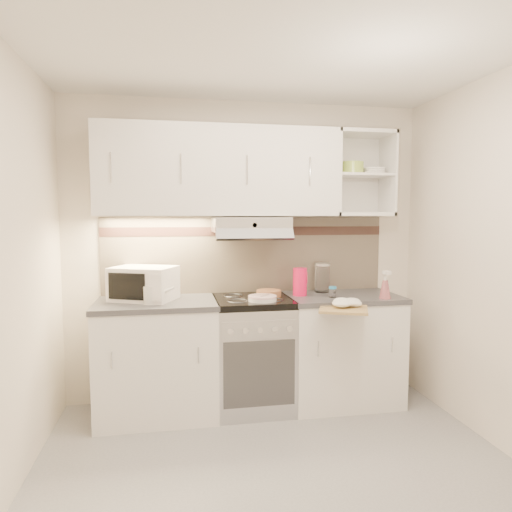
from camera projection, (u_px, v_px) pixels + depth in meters
The scene contains 17 objects.
ground at pixel (286, 485), 2.63m from camera, with size 3.00×3.00×0.00m, color #959598.
room_shell at pixel (273, 204), 2.84m from camera, with size 3.04×2.84×2.52m.
base_cabinet_left at pixel (158, 361), 3.53m from camera, with size 0.90×0.60×0.86m, color white.
worktop_left at pixel (156, 303), 3.49m from camera, with size 0.92×0.62×0.04m, color #47474C.
base_cabinet_right at pixel (341, 350), 3.80m from camera, with size 0.90×0.60×0.86m, color white.
worktop_right at pixel (342, 297), 3.76m from camera, with size 0.92×0.62×0.04m, color #47474C.
electric_range at pixel (253, 353), 3.67m from camera, with size 0.60×0.60×0.90m.
microwave at pixel (144, 283), 3.52m from camera, with size 0.56×0.50×0.26m.
watering_can at pixel (152, 294), 3.38m from camera, with size 0.24×0.13×0.21m.
plate_stack at pixel (262, 298), 3.49m from camera, with size 0.22×0.22×0.05m.
bread_loaf at pixel (269, 293), 3.69m from camera, with size 0.20×0.20×0.05m, color #A5894B.
pink_pitcher at pixel (300, 282), 3.73m from camera, with size 0.12×0.11×0.23m.
glass_jar at pixel (322, 277), 3.89m from camera, with size 0.13×0.13×0.25m.
spice_jar at pixel (333, 292), 3.64m from camera, with size 0.06×0.06×0.09m.
spray_bottle at pixel (385, 287), 3.59m from camera, with size 0.09×0.09×0.24m.
cutting_board at pixel (344, 309), 3.33m from camera, with size 0.34×0.31×0.02m, color #AA834F.
dish_towel at pixel (347, 303), 3.36m from camera, with size 0.24×0.21×0.07m, color silver, non-canonical shape.
Camera 1 is at (-0.62, -2.43, 1.55)m, focal length 32.00 mm.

